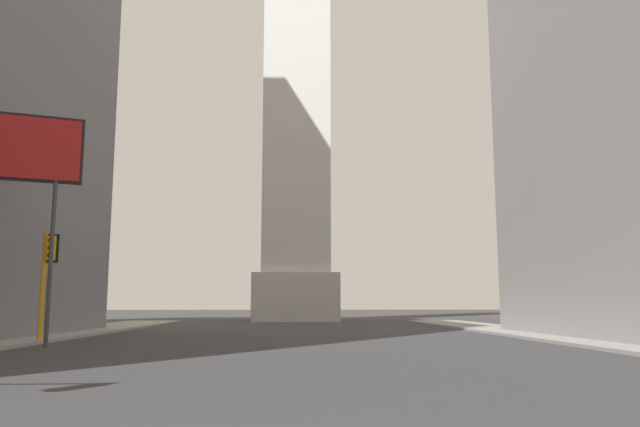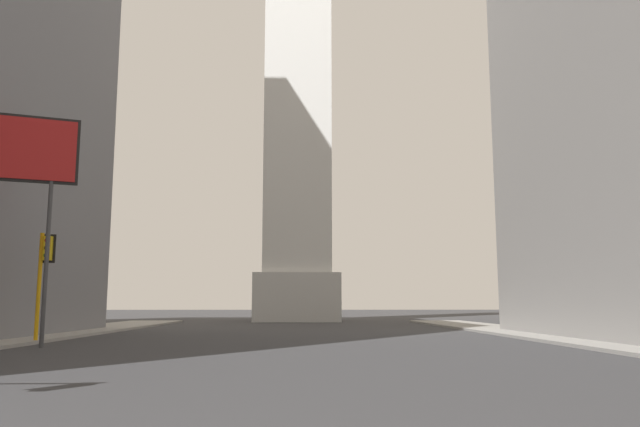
{
  "view_description": "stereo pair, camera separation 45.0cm",
  "coord_description": "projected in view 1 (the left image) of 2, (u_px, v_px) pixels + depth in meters",
  "views": [
    {
      "loc": [
        -0.28,
        -2.01,
        1.74
      ],
      "look_at": [
        1.89,
        48.38,
        9.1
      ],
      "focal_mm": 35.0,
      "sensor_mm": 36.0,
      "label": 1
    },
    {
      "loc": [
        0.17,
        -2.03,
        1.74
      ],
      "look_at": [
        1.89,
        48.38,
        9.1
      ],
      "focal_mm": 35.0,
      "sensor_mm": 36.0,
      "label": 2
    }
  ],
  "objects": [
    {
      "name": "traffic_light_mid_left",
      "position": [
        47.0,
        270.0,
        28.16
      ],
      "size": [
        0.76,
        0.52,
        4.97
      ],
      "color": "orange",
      "rests_on": "ground_plane"
    },
    {
      "name": "billboard_sign",
      "position": [
        1.0,
        153.0,
        25.49
      ],
      "size": [
        6.01,
        2.19,
        9.61
      ],
      "color": "#3F3F42",
      "rests_on": "ground_plane"
    }
  ]
}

